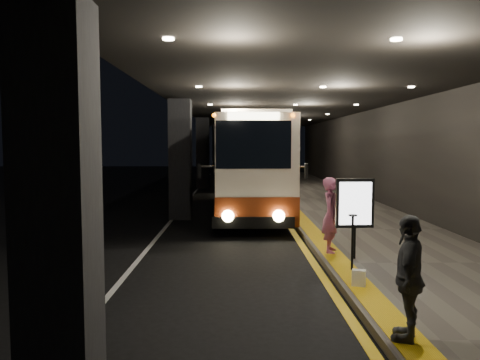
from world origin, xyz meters
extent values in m
plane|color=black|center=(0.00, 0.00, 0.00)|extent=(90.00, 90.00, 0.00)
cube|color=silver|center=(-1.80, 5.00, 0.01)|extent=(0.12, 50.00, 0.01)
cube|color=gold|center=(2.35, 5.00, 0.01)|extent=(0.18, 50.00, 0.01)
cube|color=#514C44|center=(4.75, 5.00, 0.07)|extent=(4.50, 50.00, 0.15)
cube|color=gold|center=(2.85, 5.00, 0.16)|extent=(0.50, 50.00, 0.01)
cube|color=black|center=(7.00, 5.00, 3.00)|extent=(0.10, 50.00, 6.00)
cube|color=black|center=(-1.50, -8.00, 2.20)|extent=(0.80, 0.80, 4.40)
cube|color=black|center=(-1.50, 4.00, 2.20)|extent=(0.80, 0.80, 4.40)
cube|color=black|center=(-1.50, 16.00, 2.20)|extent=(0.80, 0.80, 4.40)
cube|color=black|center=(2.50, 5.00, 4.60)|extent=(9.00, 50.00, 0.40)
cube|color=#EDDEC6|center=(1.04, 5.73, 2.03)|extent=(2.65, 11.65, 3.29)
cube|color=maroon|center=(1.04, 5.73, 0.82)|extent=(2.67, 11.67, 0.87)
cube|color=black|center=(1.04, -0.10, 2.76)|extent=(2.13, 0.10, 1.35)
cube|color=black|center=(1.04, -0.02, 0.53)|extent=(2.37, 0.30, 0.34)
cylinder|color=black|center=(-0.05, 2.06, 0.48)|extent=(0.27, 0.97, 0.97)
cylinder|color=black|center=(2.13, 2.06, 0.48)|extent=(0.27, 0.97, 0.97)
cylinder|color=black|center=(-0.05, 9.60, 0.48)|extent=(0.27, 0.97, 0.97)
cylinder|color=black|center=(2.13, 9.60, 0.48)|extent=(0.27, 0.97, 0.97)
sphere|color=#FFEAA5|center=(0.31, -0.11, 0.73)|extent=(0.35, 0.35, 0.35)
sphere|color=#FFEAA5|center=(1.76, -0.11, 0.73)|extent=(0.35, 0.35, 0.35)
cube|color=#FFF2BF|center=(1.04, -0.11, 3.56)|extent=(1.45, 0.08, 0.21)
cube|color=#EDDEC6|center=(1.14, 19.17, 2.22)|extent=(2.72, 12.68, 3.59)
cube|color=maroon|center=(1.14, 19.17, 0.90)|extent=(2.74, 12.70, 0.95)
cube|color=black|center=(1.14, 12.81, 3.01)|extent=(2.32, 0.08, 1.48)
cube|color=black|center=(1.14, 12.89, 0.58)|extent=(2.59, 0.27, 0.37)
cylinder|color=black|center=(-0.06, 15.16, 0.53)|extent=(0.30, 1.06, 1.06)
cylinder|color=black|center=(2.34, 15.16, 0.53)|extent=(0.30, 1.06, 1.06)
cylinder|color=black|center=(-0.06, 23.40, 0.53)|extent=(0.30, 1.06, 1.06)
cylinder|color=black|center=(2.34, 23.40, 0.53)|extent=(0.30, 1.06, 1.06)
cube|color=#EDDEC6|center=(1.08, 31.54, 1.93)|extent=(2.76, 11.09, 3.12)
cube|color=maroon|center=(1.08, 31.54, 0.78)|extent=(2.78, 11.12, 0.83)
cube|color=black|center=(1.08, 26.01, 2.61)|extent=(2.02, 0.15, 1.28)
cube|color=black|center=(1.08, 26.09, 0.50)|extent=(2.26, 0.35, 0.32)
cylinder|color=black|center=(0.05, 28.06, 0.46)|extent=(0.26, 0.92, 0.92)
cylinder|color=black|center=(2.10, 28.06, 0.46)|extent=(0.26, 0.92, 0.92)
cylinder|color=black|center=(0.05, 35.21, 0.46)|extent=(0.26, 0.92, 0.92)
cylinder|color=black|center=(2.10, 35.21, 0.46)|extent=(0.26, 0.92, 0.92)
imported|color=#CB5E8C|center=(2.85, -2.12, 1.06)|extent=(0.58, 0.75, 1.82)
imported|color=#515256|center=(2.84, -7.22, 1.00)|extent=(0.87, 1.12, 1.70)
cube|color=black|center=(4.42, -3.22, 0.32)|extent=(0.30, 0.18, 0.34)
cube|color=silver|center=(2.80, -4.87, 0.31)|extent=(0.28, 0.21, 0.31)
cylinder|color=black|center=(3.25, -2.75, 0.51)|extent=(0.08, 0.08, 0.72)
cube|color=black|center=(3.25, -2.75, 1.43)|extent=(0.87, 0.13, 1.13)
cube|color=white|center=(3.25, -2.81, 1.43)|extent=(0.74, 0.05, 0.97)
cylinder|color=black|center=(2.95, -3.78, 0.73)|extent=(0.05, 0.05, 1.16)
camera|label=1|loc=(0.52, -13.30, 2.78)|focal=35.00mm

